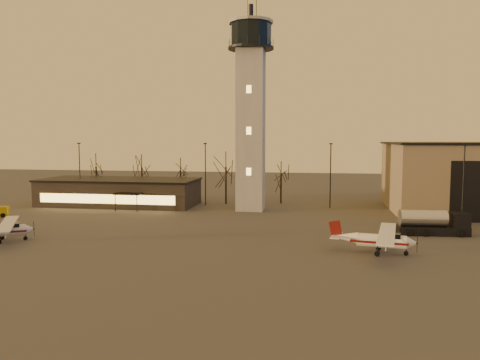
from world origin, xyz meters
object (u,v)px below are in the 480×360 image
Objects in this scene: control_tower at (251,102)px; fuel_truck at (432,225)px; cessna_rear at (4,233)px; terminal at (120,192)px; cessna_front at (383,243)px.

fuel_truck is at bearing -33.02° from control_tower.
cessna_rear is at bearing -169.94° from fuel_truck.
cessna_rear is 46.78m from fuel_truck.
control_tower is 26.24m from terminal.
terminal is at bearing 58.97° from cessna_rear.
cessna_front is at bearing -35.20° from terminal.
cessna_front reaches higher than cessna_rear.
terminal is at bearing 174.85° from control_tower.
terminal is 3.24× the size of fuel_truck.
terminal is at bearing 154.62° from cessna_front.
terminal is 47.95m from fuel_truck.
cessna_rear is (-38.70, -1.05, -0.06)m from cessna_front.
fuel_truck is (45.44, 11.09, 0.17)m from cessna_rear.
control_tower reaches higher than fuel_truck.
cessna_rear is (-22.56, -25.96, -15.37)m from control_tower.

